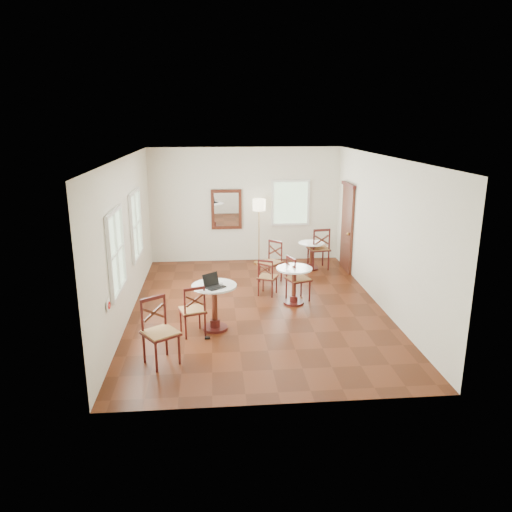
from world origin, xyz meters
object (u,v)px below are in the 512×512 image
at_px(cafe_table_near, 215,302).
at_px(cafe_table_mid, 294,282).
at_px(navy_mug, 212,281).
at_px(power_adapter, 207,338).
at_px(chair_mid_a, 267,277).
at_px(chair_back_a, 319,248).
at_px(cafe_table_back, 311,253).
at_px(chair_mid_b, 297,279).
at_px(laptop, 213,284).
at_px(mouse, 214,284).
at_px(chair_near_b, 160,332).
at_px(chair_near_a, 193,310).
at_px(chair_back_b, 271,262).
at_px(water_glass, 221,286).
at_px(floor_lamp, 259,209).

relative_size(cafe_table_near, cafe_table_mid, 1.10).
bearing_deg(navy_mug, power_adapter, -102.03).
bearing_deg(chair_mid_a, chair_back_a, -105.17).
xyz_separation_m(cafe_table_back, chair_mid_a, (-1.32, -1.79, -0.02)).
distance_m(cafe_table_mid, chair_mid_a, 0.75).
height_order(cafe_table_mid, chair_mid_b, chair_mid_b).
xyz_separation_m(chair_mid_a, navy_mug, (-1.17, -1.61, 0.48)).
bearing_deg(laptop, cafe_table_near, 43.98).
distance_m(cafe_table_back, laptop, 4.40).
relative_size(cafe_table_back, chair_mid_b, 0.73).
relative_size(cafe_table_mid, mouse, 8.55).
distance_m(chair_near_b, mouse, 1.51).
distance_m(cafe_table_back, power_adapter, 4.71).
relative_size(chair_near_a, power_adapter, 10.02).
distance_m(chair_back_b, water_glass, 3.08).
bearing_deg(cafe_table_mid, laptop, -142.72).
relative_size(chair_near_b, navy_mug, 9.48).
relative_size(chair_mid_a, laptop, 1.96).
distance_m(cafe_table_near, cafe_table_back, 4.28).
height_order(chair_mid_b, floor_lamp, floor_lamp).
distance_m(chair_near_b, water_glass, 1.45).
bearing_deg(water_glass, navy_mug, 118.38).
height_order(chair_mid_a, laptop, laptop).
xyz_separation_m(cafe_table_near, floor_lamp, (1.19, 4.13, 0.92)).
height_order(cafe_table_mid, chair_near_b, chair_near_b).
bearing_deg(chair_near_a, floor_lamp, -127.60).
bearing_deg(chair_near_a, chair_mid_a, -146.41).
bearing_deg(chair_near_a, mouse, -171.12).
bearing_deg(chair_mid_b, navy_mug, 106.02).
bearing_deg(chair_near_a, water_glass, 162.53).
xyz_separation_m(floor_lamp, navy_mug, (-1.22, -4.04, -0.56)).
bearing_deg(cafe_table_mid, mouse, -144.92).
bearing_deg(mouse, chair_near_a, -172.32).
distance_m(chair_back_b, mouse, 2.96).
relative_size(chair_mid_a, floor_lamp, 0.48).
distance_m(chair_near_b, chair_mid_b, 3.61).
xyz_separation_m(chair_mid_b, laptop, (-1.74, -1.44, 0.43)).
bearing_deg(power_adapter, chair_back_a, 54.51).
height_order(chair_mid_a, water_glass, water_glass).
height_order(chair_near_b, chair_back_b, chair_near_b).
bearing_deg(floor_lamp, chair_near_b, -110.94).
bearing_deg(chair_back_b, navy_mug, -75.58).
distance_m(cafe_table_mid, chair_near_b, 3.41).
bearing_deg(cafe_table_near, chair_mid_b, 37.69).
distance_m(chair_back_b, floor_lamp, 1.82).
xyz_separation_m(chair_back_b, water_glass, (-1.21, -2.80, 0.42)).
height_order(floor_lamp, power_adapter, floor_lamp).
distance_m(chair_mid_a, chair_back_a, 2.36).
height_order(cafe_table_mid, water_glass, water_glass).
relative_size(chair_mid_b, power_adapter, 10.33).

